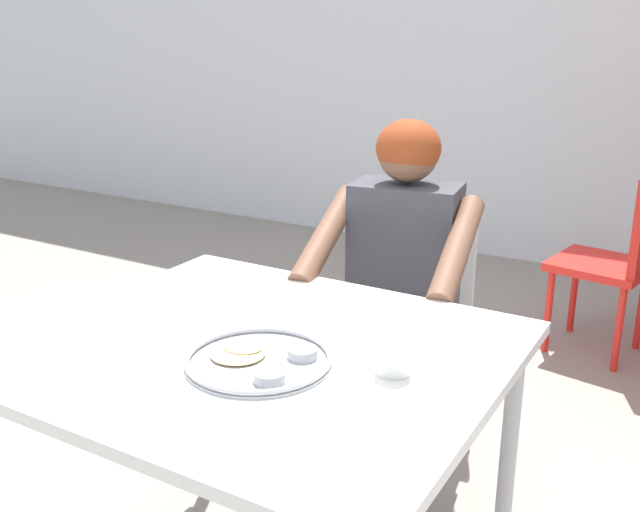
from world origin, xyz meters
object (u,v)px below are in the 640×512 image
table_foreground (261,373)px  thali_tray (259,359)px  drinking_cup (393,352)px  diner_foreground (396,272)px  chair_foreground (414,311)px  chair_red_left (621,253)px

table_foreground → thali_tray: (0.05, -0.08, 0.08)m
drinking_cup → diner_foreground: bearing=114.0°
table_foreground → drinking_cup: drinking_cup is taller
thali_tray → drinking_cup: size_ratio=3.59×
chair_foreground → drinking_cup: bearing=-69.8°
table_foreground → chair_red_left: 2.10m
thali_tray → chair_foreground: (-0.08, 1.05, -0.27)m
table_foreground → thali_tray: 0.13m
drinking_cup → chair_foreground: 1.04m
chair_red_left → chair_foreground: bearing=-116.0°
table_foreground → drinking_cup: size_ratio=12.17×
chair_foreground → chair_red_left: size_ratio=0.97×
drinking_cup → diner_foreground: (-0.32, 0.72, -0.09)m
drinking_cup → chair_red_left: size_ratio=0.11×
chair_red_left → table_foreground: bearing=-103.8°
drinking_cup → chair_red_left: (0.18, 2.01, -0.30)m
diner_foreground → chair_foreground: bearing=96.4°
diner_foreground → chair_red_left: (0.50, 1.29, -0.21)m
thali_tray → chair_red_left: chair_red_left is taller
table_foreground → diner_foreground: diner_foreground is taller
diner_foreground → drinking_cup: bearing=-66.0°
thali_tray → drinking_cup: (0.27, 0.11, 0.04)m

